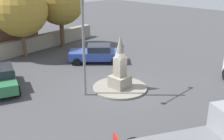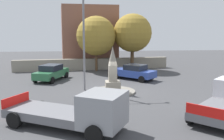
# 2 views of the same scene
# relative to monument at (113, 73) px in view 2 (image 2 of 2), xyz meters

# --- Properties ---
(ground_plane) EXTENTS (80.00, 80.00, 0.00)m
(ground_plane) POSITION_rel_monument_xyz_m (0.00, 0.00, -1.54)
(ground_plane) COLOR #424244
(traffic_island) EXTENTS (3.59, 3.59, 0.13)m
(traffic_island) POSITION_rel_monument_xyz_m (0.00, 0.00, -1.47)
(traffic_island) COLOR gray
(traffic_island) RESTS_ON ground
(monument) EXTENTS (1.15, 1.15, 3.54)m
(monument) POSITION_rel_monument_xyz_m (0.00, 0.00, 0.00)
(monument) COLOR gray
(monument) RESTS_ON traffic_island
(streetlamp) EXTENTS (3.45, 0.28, 8.36)m
(streetlamp) POSITION_rel_monument_xyz_m (2.23, -0.88, 3.49)
(streetlamp) COLOR slate
(streetlamp) RESTS_ON ground
(car_blue_near_island) EXTENTS (4.46, 4.38, 1.50)m
(car_blue_near_island) POSITION_rel_monument_xyz_m (-2.61, -5.12, -0.77)
(car_blue_near_island) COLOR #2D479E
(car_blue_near_island) RESTS_ON ground
(car_green_parked_left) EXTENTS (3.17, 4.61, 1.55)m
(car_green_parked_left) POSITION_rel_monument_xyz_m (5.55, -5.45, -0.75)
(car_green_parked_left) COLOR #2D6B42
(car_green_parked_left) RESTS_ON ground
(truck_grey_approaching) EXTENTS (6.51, 4.83, 2.03)m
(truck_grey_approaching) POSITION_rel_monument_xyz_m (2.40, 7.52, -0.58)
(truck_grey_approaching) COLOR gray
(truck_grey_approaching) RESTS_ON ground
(stone_boundary_wall) EXTENTS (19.15, 2.80, 1.40)m
(stone_boundary_wall) POSITION_rel_monument_xyz_m (1.30, -11.79, -0.84)
(stone_boundary_wall) COLOR gray
(stone_boundary_wall) RESTS_ON ground
(corner_building) EXTENTS (8.11, 8.29, 8.13)m
(corner_building) POSITION_rel_monument_xyz_m (1.87, -17.03, 2.53)
(corner_building) COLOR brown
(corner_building) RESTS_ON ground
(tree_near_wall) EXTENTS (4.69, 4.69, 6.90)m
(tree_near_wall) POSITION_rel_monument_xyz_m (-3.53, -11.32, 3.01)
(tree_near_wall) COLOR brown
(tree_near_wall) RESTS_ON ground
(tree_mid_cluster) EXTENTS (4.70, 4.70, 6.57)m
(tree_mid_cluster) POSITION_rel_monument_xyz_m (0.93, -10.83, 2.68)
(tree_mid_cluster) COLOR brown
(tree_mid_cluster) RESTS_ON ground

